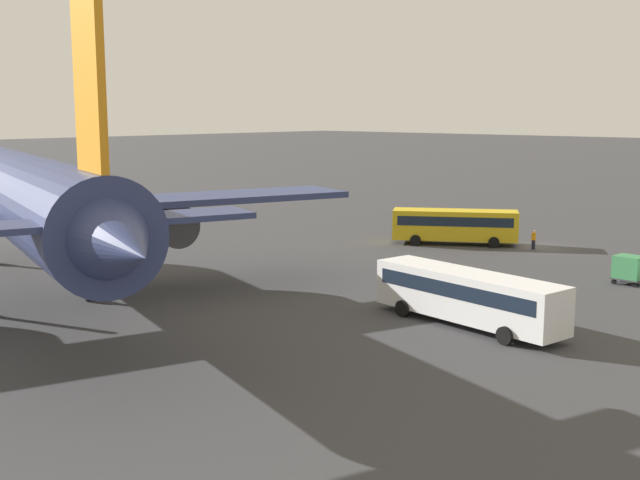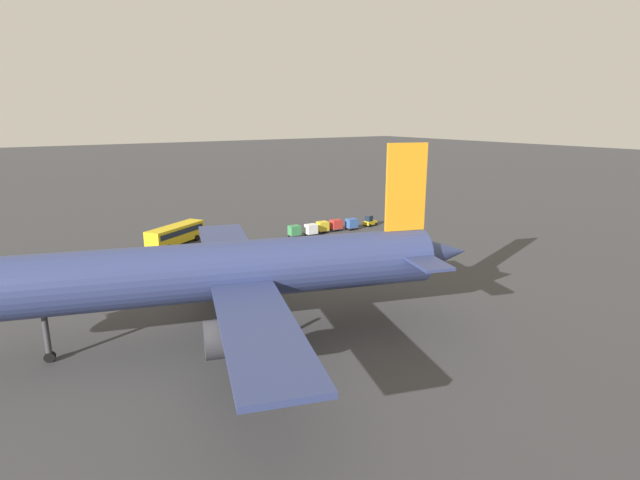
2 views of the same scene
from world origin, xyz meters
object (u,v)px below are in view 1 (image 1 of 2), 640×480
at_px(airplane, 24,197).
at_px(shuttle_bus_far, 468,294).
at_px(cargo_cart_green, 629,268).
at_px(shuttle_bus_near, 455,224).
at_px(worker_person, 534,240).

distance_m(airplane, shuttle_bus_far, 28.34).
distance_m(shuttle_bus_far, cargo_cart_green, 17.57).
xyz_separation_m(airplane, shuttle_bus_near, (-7.53, -38.06, -4.93)).
xyz_separation_m(airplane, worker_person, (-14.31, -40.44, -5.97)).
height_order(shuttle_bus_far, worker_person, shuttle_bus_far).
distance_m(shuttle_bus_near, cargo_cart_green, 19.89).
relative_size(airplane, worker_person, 28.60).
bearing_deg(shuttle_bus_near, airplane, 46.12).
relative_size(airplane, shuttle_bus_far, 3.96).
height_order(airplane, shuttle_bus_far, airplane).
bearing_deg(shuttle_bus_near, shuttle_bus_far, 91.97).
relative_size(worker_person, cargo_cart_green, 0.83).
bearing_deg(cargo_cart_green, airplane, 50.27).
relative_size(shuttle_bus_near, cargo_cart_green, 5.33).
bearing_deg(worker_person, shuttle_bus_far, 110.26).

